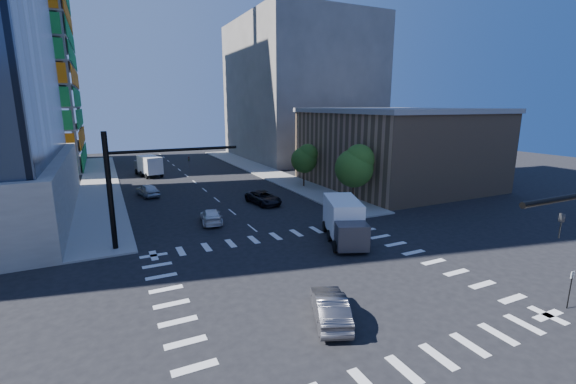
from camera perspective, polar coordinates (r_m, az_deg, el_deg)
ground at (r=25.43m, az=4.48°, el=-12.94°), size 160.00×160.00×0.00m
road_markings at (r=25.43m, az=4.48°, el=-12.93°), size 20.00×20.00×0.01m
sidewalk_ne at (r=65.35m, az=-3.67°, el=3.10°), size 5.00×60.00×0.15m
sidewalk_nw at (r=60.73m, az=-26.08°, el=1.07°), size 5.00×60.00×0.15m
commercial_building at (r=55.84m, az=15.58°, el=6.44°), size 20.50×22.50×10.60m
bg_building_ne at (r=84.19m, az=1.67°, el=14.79°), size 24.00×30.00×28.00m
signal_mast_nw at (r=31.76m, az=-22.34°, el=1.79°), size 10.20×0.40×9.00m
tree_south at (r=41.97m, az=10.00°, el=3.90°), size 4.16×4.16×6.82m
tree_north at (r=52.31m, az=2.56°, el=5.03°), size 3.54×3.52×5.78m
no_parking_sign at (r=26.61m, az=36.37°, el=-11.08°), size 0.30×0.06×2.20m
car_nb_far at (r=43.79m, az=-3.67°, el=-0.85°), size 3.13×5.52×1.45m
car_sb_near at (r=37.50m, az=-11.31°, el=-3.52°), size 2.54×4.76×1.31m
car_sb_mid at (r=50.48m, az=-20.07°, el=0.27°), size 2.78×4.82×1.54m
car_sb_cross at (r=20.98m, az=6.22°, el=-16.59°), size 3.22×4.86×1.51m
box_truck_near at (r=31.91m, az=8.44°, el=-4.77°), size 4.89×6.91×3.34m
box_truck_far at (r=65.10m, az=-20.03°, el=3.51°), size 3.85×6.52×3.20m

